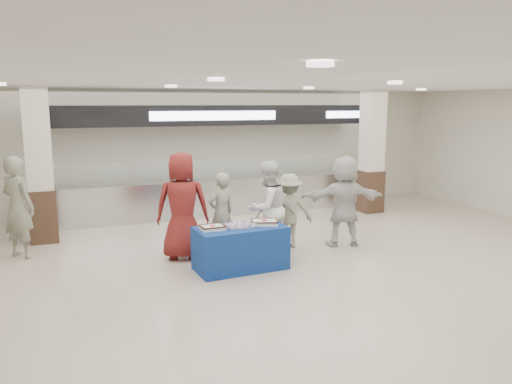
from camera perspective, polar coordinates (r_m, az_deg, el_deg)
name	(u,v)px	position (r m, az deg, el deg)	size (l,w,h in m)	color
ground	(308,283)	(8.21, 5.97, -10.26)	(14.00, 14.00, 0.00)	beige
serving_line	(212,170)	(12.84, -5.05, 2.50)	(8.70, 0.85, 2.80)	silver
column_left	(40,169)	(11.10, -23.47, 2.45)	(0.55, 0.55, 3.20)	#362318
column_right	(372,154)	(13.43, 13.07, 4.21)	(0.55, 0.55, 3.20)	#362318
display_table	(241,248)	(8.69, -1.78, -6.42)	(1.55, 0.78, 0.75)	navy
sheet_cake_left	(212,227)	(8.44, -4.99, -4.02)	(0.41, 0.32, 0.09)	white
sheet_cake_right	(264,222)	(8.75, 0.97, -3.44)	(0.55, 0.48, 0.10)	white
cupcake_tray	(239,225)	(8.58, -1.91, -3.81)	(0.43, 0.33, 0.07)	#B1B0B5
civilian_maroon	(182,206)	(9.24, -8.42, -1.57)	(0.97, 0.63, 1.99)	maroon
soldier_a	(221,213)	(9.53, -3.99, -2.44)	(0.57, 0.37, 1.56)	gray
chef_tall	(267,208)	(9.41, 1.28, -1.85)	(0.87, 0.68, 1.80)	white
chef_short	(275,216)	(9.54, 2.20, -2.74)	(0.85, 0.35, 1.45)	white
soldier_b	(289,211)	(9.95, 3.78, -2.14)	(0.96, 0.55, 1.48)	gray
civilian_white	(344,201)	(10.16, 10.04, -0.99)	(1.70, 0.54, 1.84)	silver
soldier_bg	(18,207)	(10.22, -25.54, -1.58)	(0.70, 0.46, 1.91)	gray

